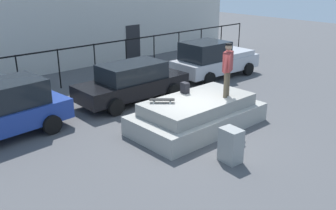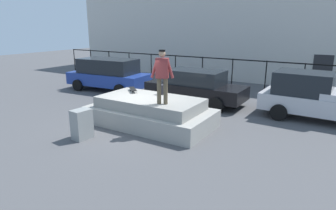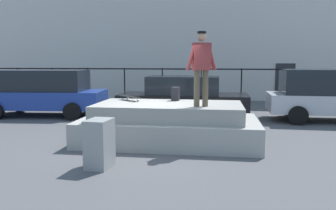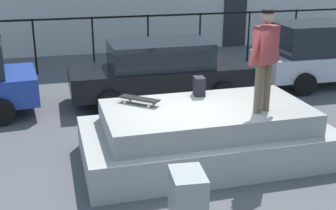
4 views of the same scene
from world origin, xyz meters
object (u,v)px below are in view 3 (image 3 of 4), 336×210
(backpack, at_px, (176,94))
(car_black_sedan_mid, at_px, (183,97))
(utility_box, at_px, (99,143))
(car_silver_pickup_far, at_px, (331,96))
(skateboard, at_px, (130,97))
(car_blue_hatchback_near, at_px, (43,92))
(skateboarder, at_px, (201,64))

(backpack, xyz_separation_m, car_black_sedan_mid, (-0.06, 2.94, -0.40))
(utility_box, bearing_deg, backpack, 74.06)
(car_black_sedan_mid, relative_size, car_silver_pickup_far, 1.01)
(skateboard, xyz_separation_m, car_blue_hatchback_near, (-4.24, 3.14, -0.19))
(skateboarder, relative_size, backpack, 4.83)
(car_blue_hatchback_near, relative_size, car_silver_pickup_far, 1.03)
(car_silver_pickup_far, distance_m, utility_box, 8.87)
(car_silver_pickup_far, bearing_deg, car_black_sedan_mid, -177.32)
(utility_box, bearing_deg, car_silver_pickup_far, 49.90)
(backpack, height_order, utility_box, backpack)
(car_blue_hatchback_near, bearing_deg, car_black_sedan_mid, 0.35)
(car_black_sedan_mid, bearing_deg, car_blue_hatchback_near, -179.65)
(skateboard, bearing_deg, skateboarder, -25.60)
(skateboarder, bearing_deg, car_black_sedan_mid, 101.18)
(car_black_sedan_mid, bearing_deg, car_silver_pickup_far, 2.68)
(skateboarder, height_order, car_black_sedan_mid, skateboarder)
(car_black_sedan_mid, xyz_separation_m, utility_box, (-1.12, -5.95, -0.33))
(skateboard, xyz_separation_m, car_silver_pickup_far, (6.41, 3.42, -0.22))
(skateboarder, distance_m, car_black_sedan_mid, 4.41)
(backpack, distance_m, car_black_sedan_mid, 2.97)
(skateboarder, height_order, utility_box, skateboarder)
(skateboard, relative_size, car_blue_hatchback_near, 0.15)
(skateboarder, bearing_deg, skateboard, 154.40)
(car_black_sedan_mid, bearing_deg, utility_box, -100.67)
(car_black_sedan_mid, xyz_separation_m, car_silver_pickup_far, (5.21, 0.24, 0.09))
(skateboarder, xyz_separation_m, utility_box, (-1.94, -1.81, -1.58))
(car_blue_hatchback_near, bearing_deg, skateboarder, -33.29)
(skateboarder, xyz_separation_m, car_silver_pickup_far, (4.39, 4.39, -1.16))
(skateboard, relative_size, car_silver_pickup_far, 0.16)
(skateboard, relative_size, car_black_sedan_mid, 0.15)
(car_blue_hatchback_near, bearing_deg, backpack, -27.85)
(car_blue_hatchback_near, height_order, car_silver_pickup_far, car_silver_pickup_far)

